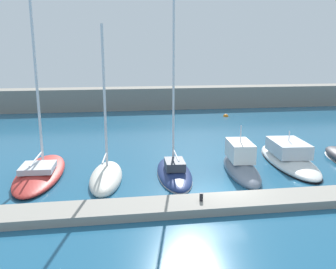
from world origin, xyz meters
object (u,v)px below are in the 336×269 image
object	(u,v)px
sailboat_ivory_second	(106,176)
motorboat_slate_fourth	(241,165)
sailboat_red_nearest	(40,170)
motorboat_white_fifth	(288,157)
sailboat_navy_third	(174,171)
mooring_buoy_orange	(226,116)
dock_bollard	(201,197)

from	to	relation	value
sailboat_ivory_second	motorboat_slate_fourth	xyz separation A→B (m)	(9.53, 0.25, 0.27)
sailboat_red_nearest	motorboat_white_fifth	world-z (taller)	sailboat_red_nearest
motorboat_white_fifth	sailboat_navy_third	bearing A→B (deg)	103.88
sailboat_ivory_second	motorboat_slate_fourth	bearing A→B (deg)	-83.65
motorboat_white_fifth	mooring_buoy_orange	world-z (taller)	motorboat_white_fifth
sailboat_ivory_second	motorboat_white_fifth	distance (m)	14.05
mooring_buoy_orange	sailboat_navy_third	bearing A→B (deg)	-115.93
motorboat_white_fifth	sailboat_red_nearest	bearing A→B (deg)	95.33
sailboat_red_nearest	motorboat_slate_fourth	distance (m)	14.14
motorboat_slate_fourth	mooring_buoy_orange	bearing A→B (deg)	-9.46
motorboat_white_fifth	dock_bollard	bearing A→B (deg)	134.02
motorboat_slate_fourth	mooring_buoy_orange	size ratio (longest dim) A/B	10.56
motorboat_slate_fourth	dock_bollard	distance (m)	7.07
sailboat_navy_third	motorboat_white_fifth	distance (m)	9.37
motorboat_slate_fourth	dock_bollard	world-z (taller)	motorboat_slate_fourth
sailboat_navy_third	mooring_buoy_orange	world-z (taller)	sailboat_navy_third
motorboat_slate_fourth	motorboat_white_fifth	size ratio (longest dim) A/B	0.76
dock_bollard	sailboat_ivory_second	bearing A→B (deg)	134.34
sailboat_red_nearest	sailboat_ivory_second	bearing A→B (deg)	-106.46
sailboat_navy_third	motorboat_white_fifth	xyz separation A→B (m)	(9.24, 1.53, 0.13)
sailboat_red_nearest	dock_bollard	world-z (taller)	sailboat_red_nearest
sailboat_ivory_second	dock_bollard	xyz separation A→B (m)	(5.25, -5.37, 0.41)
sailboat_red_nearest	mooring_buoy_orange	distance (m)	28.46
sailboat_red_nearest	motorboat_white_fifth	bearing A→B (deg)	-87.09
motorboat_white_fifth	dock_bollard	world-z (taller)	motorboat_white_fifth
sailboat_red_nearest	sailboat_navy_third	distance (m)	9.32
sailboat_ivory_second	sailboat_navy_third	xyz separation A→B (m)	(4.69, 0.27, 0.03)
sailboat_navy_third	motorboat_slate_fourth	bearing A→B (deg)	-87.63
sailboat_red_nearest	mooring_buoy_orange	bearing A→B (deg)	-42.03
sailboat_ivory_second	motorboat_white_fifth	bearing A→B (deg)	-77.77
sailboat_navy_third	motorboat_slate_fourth	size ratio (longest dim) A/B	1.80
sailboat_navy_third	mooring_buoy_orange	xyz separation A→B (m)	(10.55, 21.70, -0.31)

